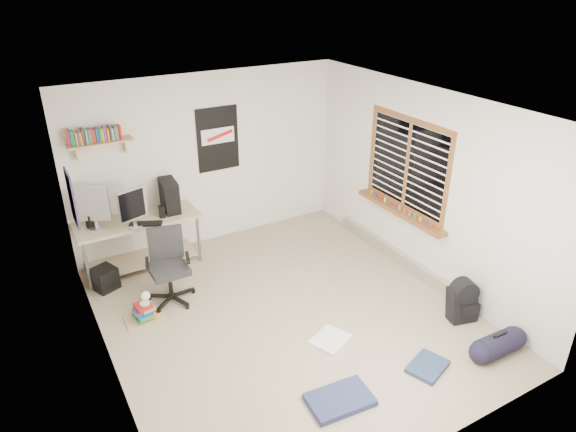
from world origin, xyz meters
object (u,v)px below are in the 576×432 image
duffel_bag (498,344)px  backpack (462,304)px  office_chair (168,266)px  book_stack (143,308)px  desk (140,242)px

duffel_bag → backpack: bearing=79.2°
office_chair → backpack: size_ratio=2.24×
book_stack → duffel_bag: bearing=-38.8°
desk → backpack: bearing=-33.8°
desk → book_stack: (-0.32, -1.23, -0.21)m
backpack → duffel_bag: (-0.14, -0.65, -0.06)m
desk → book_stack: 1.28m
desk → duffel_bag: (2.79, -3.72, -0.22)m
duffel_bag → book_stack: 3.98m
office_chair → book_stack: size_ratio=2.18×
desk → book_stack: size_ratio=3.74×
desk → duffel_bag: desk is taller
office_chair → duffel_bag: (2.70, -2.70, -0.35)m
office_chair → backpack: office_chair is taller
backpack → book_stack: 3.73m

